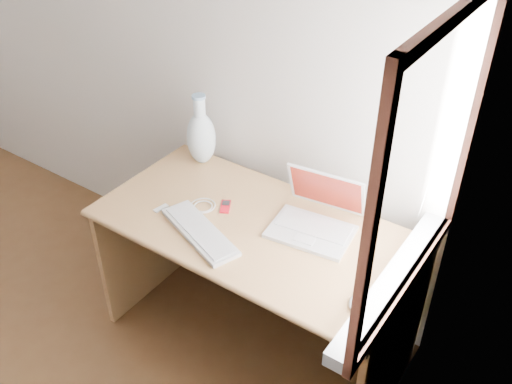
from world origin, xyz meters
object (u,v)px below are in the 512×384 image
Objects in this scene: desk at (266,252)px; external_keyboard at (200,232)px; laptop at (317,218)px; vase at (201,136)px.

external_keyboard reaches higher than desk.
laptop reaches higher than external_keyboard.
external_keyboard is at bearing -148.11° from laptop.
vase reaches higher than laptop.
laptop is at bearing 12.31° from desk.
vase is (-0.36, 0.46, 0.14)m from external_keyboard.
desk is at bearing 79.45° from external_keyboard.
external_keyboard is (-0.16, -0.27, 0.23)m from desk.
vase is at bearing 159.87° from desk.
desk is 0.67m from vase.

